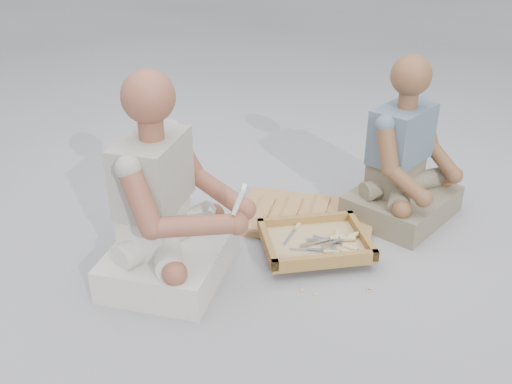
{
  "coord_description": "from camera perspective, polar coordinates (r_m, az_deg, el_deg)",
  "views": [
    {
      "loc": [
        -0.16,
        -1.99,
        1.44
      ],
      "look_at": [
        0.02,
        0.22,
        0.3
      ],
      "focal_mm": 40.0,
      "sensor_mm": 36.0,
      "label": 1
    }
  ],
  "objects": [
    {
      "name": "wood_chip_11",
      "position": [
        2.44,
        11.24,
        -9.5
      ],
      "size": [
        0.02,
        0.02,
        0.0
      ],
      "primitive_type": "cube",
      "rotation": [
        0.0,
        0.0,
        2.55
      ],
      "color": "tan",
      "rests_on": "ground"
    },
    {
      "name": "mobile_phone",
      "position": [
        2.15,
        -1.71,
        -0.74
      ],
      "size": [
        0.06,
        0.06,
        0.12
      ],
      "rotation": [
        -0.35,
        0.0,
        -1.73
      ],
      "color": "silver",
      "rests_on": "craftsman"
    },
    {
      "name": "carved_panel",
      "position": [
        2.86,
        4.99,
        -2.53
      ],
      "size": [
        0.77,
        0.64,
        0.04
      ],
      "primitive_type": "cube",
      "rotation": [
        0.0,
        0.0,
        -0.34
      ],
      "color": "olive",
      "rests_on": "ground"
    },
    {
      "name": "chisel_5",
      "position": [
        2.51,
        7.09,
        -5.99
      ],
      "size": [
        0.22,
        0.07,
        0.02
      ],
      "rotation": [
        0.0,
        0.0,
        -0.23
      ],
      "color": "silver",
      "rests_on": "tool_tray"
    },
    {
      "name": "ground",
      "position": [
        2.46,
        -0.09,
        -8.55
      ],
      "size": [
        60.0,
        60.0,
        0.0
      ],
      "primitive_type": "plane",
      "color": "#9B9A9F",
      "rests_on": "ground"
    },
    {
      "name": "chisel_6",
      "position": [
        2.6,
        8.66,
        -4.63
      ],
      "size": [
        0.22,
        0.03,
        0.02
      ],
      "rotation": [
        0.0,
        0.0,
        -0.04
      ],
      "color": "silver",
      "rests_on": "tool_tray"
    },
    {
      "name": "tool_tray",
      "position": [
        2.59,
        5.92,
        -5.0
      ],
      "size": [
        0.5,
        0.41,
        0.06
      ],
      "rotation": [
        0.0,
        0.0,
        0.09
      ],
      "color": "brown",
      "rests_on": "carved_panel"
    },
    {
      "name": "wood_chip_5",
      "position": [
        2.93,
        3.31,
        -2.21
      ],
      "size": [
        0.02,
        0.02,
        0.0
      ],
      "primitive_type": "cube",
      "rotation": [
        0.0,
        0.0,
        0.9
      ],
      "color": "tan",
      "rests_on": "ground"
    },
    {
      "name": "wood_chip_0",
      "position": [
        2.39,
        4.59,
        -9.75
      ],
      "size": [
        0.02,
        0.02,
        0.0
      ],
      "primitive_type": "cube",
      "rotation": [
        0.0,
        0.0,
        1.82
      ],
      "color": "tan",
      "rests_on": "ground"
    },
    {
      "name": "wood_chip_12",
      "position": [
        2.89,
        -0.54,
        -2.53
      ],
      "size": [
        0.02,
        0.02,
        0.0
      ],
      "primitive_type": "cube",
      "rotation": [
        0.0,
        0.0,
        0.78
      ],
      "color": "tan",
      "rests_on": "ground"
    },
    {
      "name": "wood_chip_13",
      "position": [
        2.64,
        10.09,
        -6.16
      ],
      "size": [
        0.02,
        0.02,
        0.0
      ],
      "primitive_type": "cube",
      "rotation": [
        0.0,
        0.0,
        1.55
      ],
      "color": "tan",
      "rests_on": "ground"
    },
    {
      "name": "chisel_1",
      "position": [
        2.52,
        8.82,
        -5.94
      ],
      "size": [
        0.22,
        0.07,
        0.02
      ],
      "rotation": [
        0.0,
        0.0,
        -0.24
      ],
      "color": "silver",
      "rests_on": "tool_tray"
    },
    {
      "name": "wood_chip_9",
      "position": [
        2.9,
        5.04,
        -2.61
      ],
      "size": [
        0.02,
        0.02,
        0.0
      ],
      "primitive_type": "cube",
      "rotation": [
        0.0,
        0.0,
        0.1
      ],
      "color": "tan",
      "rests_on": "ground"
    },
    {
      "name": "wood_chip_8",
      "position": [
        2.57,
        1.29,
        -6.77
      ],
      "size": [
        0.02,
        0.02,
        0.0
      ],
      "primitive_type": "cube",
      "rotation": [
        0.0,
        0.0,
        3.01
      ],
      "color": "tan",
      "rests_on": "ground"
    },
    {
      "name": "wood_chip_3",
      "position": [
        2.87,
        6.52,
        -3.05
      ],
      "size": [
        0.02,
        0.02,
        0.0
      ],
      "primitive_type": "cube",
      "rotation": [
        0.0,
        0.0,
        1.26
      ],
      "color": "tan",
      "rests_on": "ground"
    },
    {
      "name": "wood_chip_1",
      "position": [
        2.38,
        5.98,
        -10.13
      ],
      "size": [
        0.02,
        0.02,
        0.0
      ],
      "primitive_type": "cube",
      "rotation": [
        0.0,
        0.0,
        1.37
      ],
      "color": "tan",
      "rests_on": "ground"
    },
    {
      "name": "chisel_2",
      "position": [
        2.61,
        9.38,
        -4.4
      ],
      "size": [
        0.21,
        0.11,
        0.02
      ],
      "rotation": [
        0.0,
        0.0,
        0.44
      ],
      "color": "silver",
      "rests_on": "tool_tray"
    },
    {
      "name": "chisel_7",
      "position": [
        2.6,
        7.61,
        -4.6
      ],
      "size": [
        0.21,
        0.09,
        0.02
      ],
      "rotation": [
        0.0,
        0.0,
        0.32
      ],
      "color": "silver",
      "rests_on": "tool_tray"
    },
    {
      "name": "chisel_3",
      "position": [
        2.6,
        8.01,
        -4.69
      ],
      "size": [
        0.09,
        0.21,
        0.02
      ],
      "rotation": [
        0.0,
        0.0,
        1.23
      ],
      "color": "silver",
      "rests_on": "tool_tray"
    },
    {
      "name": "wood_chip_6",
      "position": [
        2.8,
        6.39,
        -3.86
      ],
      "size": [
        0.02,
        0.02,
        0.0
      ],
      "primitive_type": "cube",
      "rotation": [
        0.0,
        0.0,
        0.31
      ],
      "color": "tan",
      "rests_on": "ground"
    },
    {
      "name": "chisel_4",
      "position": [
        2.68,
        4.05,
        -3.59
      ],
      "size": [
        0.12,
        0.2,
        0.02
      ],
      "rotation": [
        0.0,
        0.0,
        1.08
      ],
      "color": "silver",
      "rests_on": "tool_tray"
    },
    {
      "name": "wood_chip_2",
      "position": [
        2.98,
        9.05,
        -1.96
      ],
      "size": [
        0.02,
        0.02,
        0.0
      ],
      "primitive_type": "cube",
      "rotation": [
        0.0,
        0.0,
        2.79
      ],
      "color": "tan",
      "rests_on": "ground"
    },
    {
      "name": "chisel_0",
      "position": [
        2.56,
        8.98,
        -5.38
      ],
      "size": [
        0.18,
        0.15,
        0.02
      ],
      "rotation": [
        0.0,
        0.0,
        -0.66
      ],
      "color": "silver",
      "rests_on": "tool_tray"
    },
    {
      "name": "wood_chip_10",
      "position": [
        2.43,
        11.2,
        -9.69
      ],
      "size": [
        0.02,
        0.02,
        0.0
      ],
      "primitive_type": "cube",
      "rotation": [
        0.0,
        0.0,
        0.7
      ],
      "color": "tan",
      "rests_on": "ground"
    },
    {
      "name": "wood_chip_4",
      "position": [
        2.88,
        10.14,
        -3.17
      ],
      "size": [
        0.02,
        0.02,
        0.0
      ],
      "primitive_type": "cube",
      "rotation": [
        0.0,
        0.0,
        2.39
      ],
      "color": "tan",
      "rests_on": "ground"
    },
    {
      "name": "companion",
      "position": [
        2.89,
        14.6,
        2.51
      ],
      "size": [
        0.66,
        0.66,
        0.82
      ],
      "rotation": [
        0.0,
        0.0,
        3.9
      ],
      "color": "#7C7159",
      "rests_on": "ground"
    },
    {
      "name": "craftsman",
      "position": [
        2.36,
        -8.97,
        -1.9
      ],
      "size": [
        0.67,
        0.69,
        0.89
      ],
      "rotation": [
        0.0,
        0.0,
        -1.9
      ],
      "color": "beige",
      "rests_on": "ground"
    },
    {
      "name": "wood_chip_7",
      "position": [
        2.92,
        0.76,
        -2.28
      ],
      "size": [
        0.02,
        0.02,
        0.0
      ],
      "primitive_type": "cube",
      "rotation": [
        0.0,
        0.0,
        2.01
      ],
      "color": "tan",
      "rests_on": "ground"
    }
  ]
}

